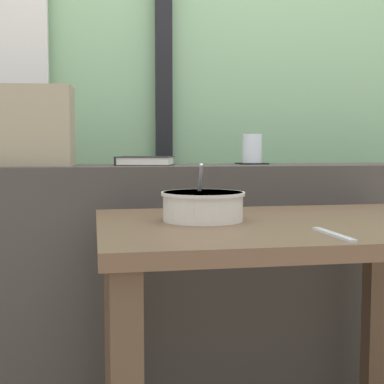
{
  "coord_description": "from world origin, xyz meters",
  "views": [
    {
      "loc": [
        -0.38,
        -1.3,
        0.9
      ],
      "look_at": [
        -0.08,
        0.32,
        0.77
      ],
      "focal_mm": 50.7,
      "sensor_mm": 36.0,
      "label": 1
    }
  ],
  "objects_px": {
    "juice_glass": "(252,150)",
    "closed_book": "(145,161)",
    "soup_bowl": "(203,207)",
    "coaster_square": "(252,164)",
    "fork_utensil": "(333,234)",
    "throw_pillow": "(23,126)",
    "breakfast_table": "(284,272)"
  },
  "relations": [
    {
      "from": "juice_glass",
      "to": "coaster_square",
      "type": "bearing_deg",
      "value": 0.0
    },
    {
      "from": "coaster_square",
      "to": "fork_utensil",
      "type": "relative_size",
      "value": 0.59
    },
    {
      "from": "fork_utensil",
      "to": "soup_bowl",
      "type": "bearing_deg",
      "value": 126.82
    },
    {
      "from": "fork_utensil",
      "to": "throw_pillow",
      "type": "bearing_deg",
      "value": 130.01
    },
    {
      "from": "throw_pillow",
      "to": "juice_glass",
      "type": "bearing_deg",
      "value": 3.73
    },
    {
      "from": "breakfast_table",
      "to": "fork_utensil",
      "type": "height_order",
      "value": "fork_utensil"
    },
    {
      "from": "breakfast_table",
      "to": "juice_glass",
      "type": "bearing_deg",
      "value": 80.87
    },
    {
      "from": "coaster_square",
      "to": "juice_glass",
      "type": "relative_size",
      "value": 0.96
    },
    {
      "from": "juice_glass",
      "to": "closed_book",
      "type": "relative_size",
      "value": 0.48
    },
    {
      "from": "throw_pillow",
      "to": "soup_bowl",
      "type": "bearing_deg",
      "value": -47.22
    },
    {
      "from": "coaster_square",
      "to": "breakfast_table",
      "type": "bearing_deg",
      "value": -99.13
    },
    {
      "from": "fork_utensil",
      "to": "coaster_square",
      "type": "bearing_deg",
      "value": 83.37
    },
    {
      "from": "breakfast_table",
      "to": "coaster_square",
      "type": "height_order",
      "value": "coaster_square"
    },
    {
      "from": "juice_glass",
      "to": "soup_bowl",
      "type": "distance_m",
      "value": 0.67
    },
    {
      "from": "coaster_square",
      "to": "closed_book",
      "type": "relative_size",
      "value": 0.46
    },
    {
      "from": "breakfast_table",
      "to": "juice_glass",
      "type": "distance_m",
      "value": 0.7
    },
    {
      "from": "juice_glass",
      "to": "soup_bowl",
      "type": "xyz_separation_m",
      "value": [
        -0.3,
        -0.58,
        -0.14
      ]
    },
    {
      "from": "breakfast_table",
      "to": "fork_utensil",
      "type": "bearing_deg",
      "value": -85.4
    },
    {
      "from": "throw_pillow",
      "to": "closed_book",
      "type": "bearing_deg",
      "value": -0.53
    },
    {
      "from": "closed_book",
      "to": "throw_pillow",
      "type": "xyz_separation_m",
      "value": [
        -0.4,
        0.0,
        0.11
      ]
    },
    {
      "from": "juice_glass",
      "to": "closed_book",
      "type": "xyz_separation_m",
      "value": [
        -0.39,
        -0.06,
        -0.04
      ]
    },
    {
      "from": "breakfast_table",
      "to": "coaster_square",
      "type": "bearing_deg",
      "value": 80.87
    },
    {
      "from": "closed_book",
      "to": "throw_pillow",
      "type": "height_order",
      "value": "throw_pillow"
    },
    {
      "from": "throw_pillow",
      "to": "fork_utensil",
      "type": "distance_m",
      "value": 1.11
    },
    {
      "from": "throw_pillow",
      "to": "fork_utensil",
      "type": "bearing_deg",
      "value": -48.78
    },
    {
      "from": "coaster_square",
      "to": "soup_bowl",
      "type": "distance_m",
      "value": 0.66
    },
    {
      "from": "throw_pillow",
      "to": "soup_bowl",
      "type": "xyz_separation_m",
      "value": [
        0.49,
        -0.53,
        -0.22
      ]
    },
    {
      "from": "soup_bowl",
      "to": "fork_utensil",
      "type": "xyz_separation_m",
      "value": [
        0.22,
        -0.28,
        -0.03
      ]
    },
    {
      "from": "closed_book",
      "to": "throw_pillow",
      "type": "bearing_deg",
      "value": 179.47
    },
    {
      "from": "closed_book",
      "to": "throw_pillow",
      "type": "relative_size",
      "value": 0.67
    },
    {
      "from": "breakfast_table",
      "to": "throw_pillow",
      "type": "distance_m",
      "value": 0.98
    },
    {
      "from": "closed_book",
      "to": "soup_bowl",
      "type": "relative_size",
      "value": 1.03
    }
  ]
}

